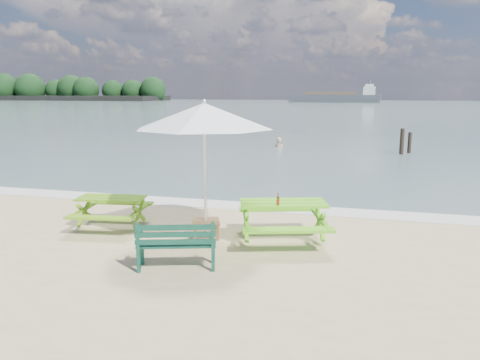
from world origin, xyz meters
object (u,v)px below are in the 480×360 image
(park_bench, at_px, (177,253))
(beer_bottle, at_px, (278,201))
(swimmer, at_px, (279,153))
(patio_umbrella, at_px, (204,116))
(picnic_table_right, at_px, (283,222))
(side_table, at_px, (206,229))
(picnic_table_left, at_px, (112,213))

(park_bench, relative_size, beer_bottle, 5.83)
(beer_bottle, height_order, swimmer, beer_bottle)
(park_bench, xyz_separation_m, patio_umbrella, (-0.07, 1.70, 2.21))
(picnic_table_right, bearing_deg, swimmer, 100.46)
(picnic_table_right, height_order, side_table, picnic_table_right)
(patio_umbrella, bearing_deg, picnic_table_left, 175.60)
(park_bench, xyz_separation_m, beer_bottle, (1.42, 1.59, 0.63))
(park_bench, relative_size, patio_umbrella, 0.39)
(picnic_table_left, bearing_deg, swimmer, 87.13)
(park_bench, height_order, patio_umbrella, patio_umbrella)
(picnic_table_left, distance_m, swimmer, 16.13)
(side_table, relative_size, swimmer, 0.41)
(beer_bottle, xyz_separation_m, swimmer, (-2.92, 16.37, -1.24))
(park_bench, xyz_separation_m, side_table, (-0.07, 1.70, -0.06))
(beer_bottle, bearing_deg, patio_umbrella, 175.78)
(patio_umbrella, bearing_deg, beer_bottle, -4.22)
(picnic_table_left, bearing_deg, park_bench, -39.14)
(side_table, relative_size, beer_bottle, 3.01)
(side_table, bearing_deg, picnic_table_right, 6.56)
(picnic_table_left, relative_size, picnic_table_right, 0.77)
(swimmer, bearing_deg, picnic_table_left, -92.87)
(picnic_table_left, bearing_deg, picnic_table_right, 0.10)
(picnic_table_left, height_order, swimmer, picnic_table_left)
(beer_bottle, bearing_deg, swimmer, 100.10)
(side_table, height_order, beer_bottle, beer_bottle)
(picnic_table_right, xyz_separation_m, beer_bottle, (-0.05, -0.29, 0.49))
(beer_bottle, relative_size, swimmer, 0.14)
(patio_umbrella, bearing_deg, park_bench, -87.52)
(beer_bottle, bearing_deg, picnic_table_left, 175.67)
(patio_umbrella, relative_size, swimmer, 2.04)
(picnic_table_left, distance_m, picnic_table_right, 3.78)
(picnic_table_right, distance_m, park_bench, 2.39)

